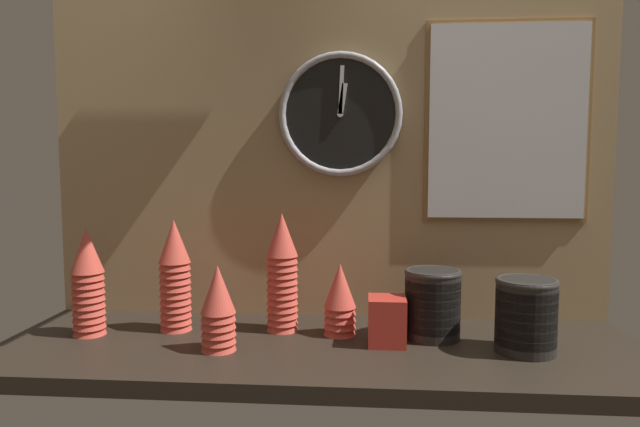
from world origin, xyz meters
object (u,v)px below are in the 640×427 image
bowl_stack_far_right (526,314)px  napkin_dispenser (387,320)px  bowl_stack_right (432,302)px  wall_clock (340,114)px  menu_board (507,122)px  cup_stack_center (282,272)px  cup_stack_far_left (88,282)px  cup_stack_left (175,275)px  cup_stack_center_left (218,308)px  cup_stack_center_right (340,299)px

bowl_stack_far_right → napkin_dispenser: bearing=173.7°
bowl_stack_right → wall_clock: (-0.25, 0.17, 0.49)m
menu_board → napkin_dispenser: menu_board is taller
cup_stack_center → bowl_stack_far_right: (0.60, -0.13, -0.07)m
cup_stack_far_left → menu_board: 1.21m
cup_stack_left → bowl_stack_far_right: cup_stack_left is taller
cup_stack_center → cup_stack_center_left: cup_stack_center is taller
cup_stack_center_right → menu_board: menu_board is taller
menu_board → bowl_stack_right: bearing=-140.0°
cup_stack_center_right → cup_stack_center_left: bearing=-152.7°
cup_stack_far_left → cup_stack_center: size_ratio=0.88×
cup_stack_center_right → bowl_stack_right: cup_stack_center_right is taller
cup_stack_far_left → menu_board: menu_board is taller
napkin_dispenser → bowl_stack_right: bearing=26.2°
cup_stack_left → bowl_stack_right: 0.68m
cup_stack_center_left → menu_board: bearing=23.5°
cup_stack_center_left → bowl_stack_right: (0.52, 0.14, -0.01)m
cup_stack_center → cup_stack_center_right: cup_stack_center is taller
bowl_stack_far_right → wall_clock: 0.72m
cup_stack_far_left → cup_stack_center: bearing=8.8°
cup_stack_far_left → wall_clock: (0.65, 0.22, 0.44)m
cup_stack_center_left → bowl_stack_right: size_ratio=1.17×
cup_stack_left → bowl_stack_right: cup_stack_left is taller
cup_stack_left → napkin_dispenser: bearing=-7.2°
cup_stack_center_left → bowl_stack_right: bearing=15.0°
cup_stack_center_left → wall_clock: 0.64m
menu_board → cup_stack_center_left: bearing=-156.5°
wall_clock → bowl_stack_far_right: bearing=-30.5°
cup_stack_center_right → cup_stack_left: size_ratio=0.63×
cup_stack_center → bowl_stack_right: bearing=-4.7°
cup_stack_center_left → cup_stack_center_right: bearing=27.3°
bowl_stack_far_right → napkin_dispenser: 0.33m
cup_stack_center_right → wall_clock: bearing=92.8°
menu_board → napkin_dispenser: 0.65m
bowl_stack_far_right → cup_stack_center: bearing=168.1°
cup_stack_center_left → menu_board: 0.93m
napkin_dispenser → wall_clock: bearing=118.9°
cup_stack_center → menu_board: (0.61, 0.15, 0.40)m
cup_stack_center → cup_stack_center_right: bearing=-9.3°
bowl_stack_right → bowl_stack_far_right: 0.23m
bowl_stack_right → napkin_dispenser: bowl_stack_right is taller
bowl_stack_far_right → bowl_stack_right: bearing=155.7°
bowl_stack_right → menu_board: size_ratio=0.32×
cup_stack_left → cup_stack_center: bearing=3.9°
cup_stack_left → cup_stack_far_left: bearing=-164.7°
wall_clock → napkin_dispenser: 0.59m
cup_stack_far_left → cup_stack_left: (0.21, 0.06, 0.01)m
cup_stack_far_left → wall_clock: size_ratio=0.81×
wall_clock → napkin_dispenser: (0.13, -0.23, -0.53)m
bowl_stack_far_right → wall_clock: wall_clock is taller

